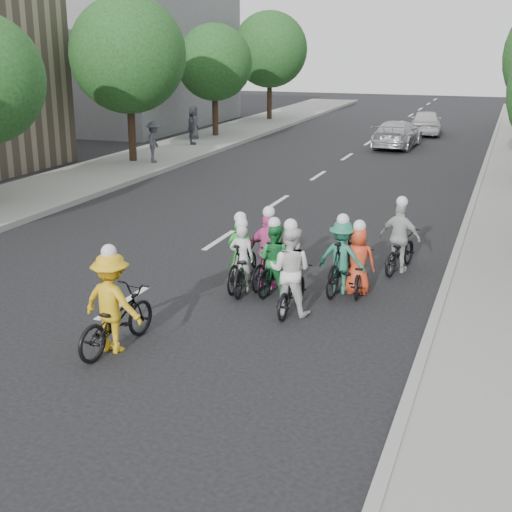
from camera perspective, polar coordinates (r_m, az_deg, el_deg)
The scene contains 22 objects.
ground at distance 14.68m, azimuth -10.54°, elevation -3.68°, with size 120.00×120.00×0.00m, color black.
sidewalk_left at distance 26.99m, azimuth -14.63°, elevation 5.64°, with size 4.00×80.00×0.15m, color gray.
curb_left at distance 25.95m, azimuth -11.06°, elevation 5.47°, with size 0.18×80.00×0.18m, color #999993.
curb_right at distance 22.37m, azimuth 16.70°, elevation 3.26°, with size 0.18×80.00×0.18m, color #999993.
bldg_sw at distance 46.03m, azimuth -10.59°, elevation 15.26°, with size 10.00×14.00×8.00m, color slate.
tree_l_3 at distance 30.87m, azimuth -10.20°, elevation 15.57°, with size 4.80×4.80×6.93m.
tree_l_4 at distance 38.94m, azimuth -3.35°, elevation 15.20°, with size 4.00×4.00×5.97m.
tree_l_5 at distance 47.34m, azimuth 1.11°, elevation 16.19°, with size 4.80×4.80×6.93m.
cyclist_0 at distance 15.02m, azimuth -1.03°, elevation -0.74°, with size 0.93×1.92×1.59m.
cyclist_1 at distance 14.83m, azimuth 1.52°, elevation -0.66°, with size 0.79×1.70×1.64m.
cyclist_2 at distance 12.31m, azimuth -11.28°, elevation -4.37°, with size 1.20×2.03×1.89m.
cyclist_3 at distance 15.13m, azimuth 1.08°, elevation -0.14°, with size 1.02×1.66×1.79m.
cyclist_4 at distance 15.00m, azimuth 8.19°, elevation -0.91°, with size 0.76×1.64×1.58m.
cyclist_5 at distance 15.08m, azimuth -1.14°, elevation -0.42°, with size 0.56×1.72×1.69m.
cyclist_6 at distance 13.72m, azimuth 2.78°, elevation -1.86°, with size 0.85×1.64×1.89m.
cyclist_7 at distance 14.96m, azimuth 6.91°, elevation -0.42°, with size 1.06×1.95×1.70m.
cyclist_8 at distance 16.56m, azimuth 11.43°, elevation 0.84°, with size 1.00×1.82×1.76m.
follow_car_lead at distance 36.16m, azimuth 11.22°, elevation 9.54°, with size 1.85×4.56×1.32m, color silver.
follow_car_trail at distance 41.60m, azimuth 13.43°, elevation 10.37°, with size 1.64×4.08×1.39m, color silver.
spectator_0 at distance 30.50m, azimuth -8.16°, elevation 9.03°, with size 1.11×0.64×1.71m, color #494A55.
spectator_1 at distance 35.63m, azimuth -5.17°, elevation 10.17°, with size 0.95×0.40×1.62m, color #50515E.
spectator_2 at distance 37.72m, azimuth -5.04°, elevation 10.59°, with size 0.83×0.54×1.69m, color #4B4C57.
Camera 1 is at (7.13, -11.78, 5.08)m, focal length 50.00 mm.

